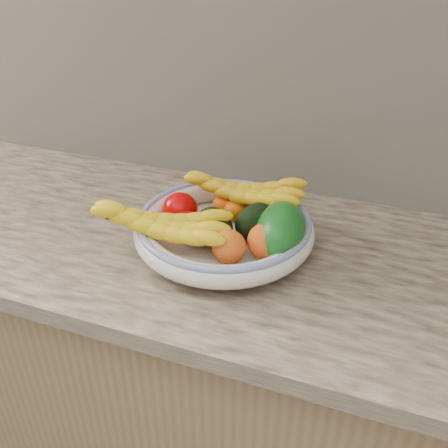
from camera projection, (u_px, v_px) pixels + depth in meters
kitchen_counter at (227, 375)px, 1.35m from camera, size 2.44×0.66×1.40m
fruit_bowl at (224, 228)px, 1.08m from camera, size 0.39×0.39×0.08m
clementine_back_left at (227, 201)px, 1.17m from camera, size 0.06×0.06×0.05m
clementine_back_right at (250, 204)px, 1.16m from camera, size 0.05×0.05×0.04m
clementine_back_mid at (236, 210)px, 1.14m from camera, size 0.07×0.07×0.05m
clementine_extra at (225, 204)px, 1.16m from camera, size 0.06×0.06×0.05m
tomato_left at (180, 209)px, 1.13m from camera, size 0.09×0.09×0.07m
tomato_near_left at (188, 226)px, 1.06m from camera, size 0.08×0.08×0.06m
avocado_center at (214, 226)px, 1.06m from camera, size 0.13×0.13×0.07m
avocado_right at (257, 221)px, 1.07m from camera, size 0.12×0.14×0.08m
green_mango at (280, 230)px, 1.02m from camera, size 0.15×0.17×0.14m
peach_front at (229, 247)px, 0.99m from camera, size 0.08×0.08×0.07m
peach_right at (266, 241)px, 1.00m from camera, size 0.08×0.08×0.08m
banana_bunch_back at (243, 195)px, 1.13m from camera, size 0.30×0.12×0.08m
banana_bunch_front at (161, 228)px, 1.02m from camera, size 0.32×0.17×0.08m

